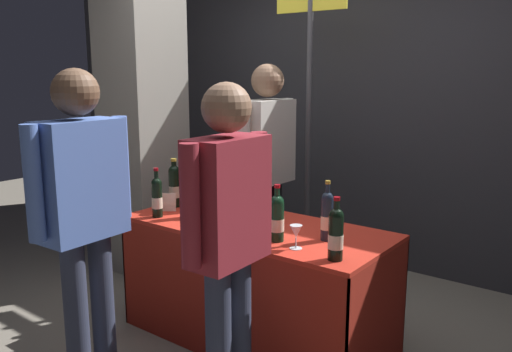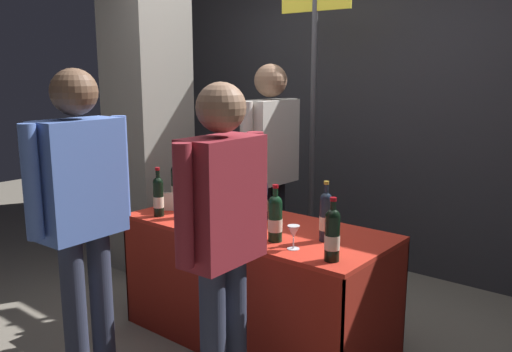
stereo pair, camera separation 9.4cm
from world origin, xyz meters
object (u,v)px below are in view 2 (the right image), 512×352
tasting_table (256,260)px  vendor_presenter (270,159)px  taster_foreground_right (223,228)px  display_bottle_0 (210,197)px  featured_wine_bottle (332,234)px  wine_glass_near_vendor (294,233)px  concrete_pillar (147,81)px  booth_signpost (313,105)px

tasting_table → vendor_presenter: size_ratio=0.96×
taster_foreground_right → tasting_table: bearing=26.4°
vendor_presenter → taster_foreground_right: size_ratio=1.06×
tasting_table → display_bottle_0: 0.50m
tasting_table → taster_foreground_right: bearing=-61.9°
featured_wine_bottle → wine_glass_near_vendor: featured_wine_bottle is taller
concrete_pillar → tasting_table: concrete_pillar is taller
wine_glass_near_vendor → concrete_pillar: bearing=161.3°
vendor_presenter → booth_signpost: bearing=173.6°
concrete_pillar → vendor_presenter: size_ratio=1.85×
booth_signpost → display_bottle_0: bearing=-92.6°
wine_glass_near_vendor → vendor_presenter: vendor_presenter is taller
booth_signpost → tasting_table: bearing=-74.0°
concrete_pillar → featured_wine_bottle: (2.17, -0.68, -0.70)m
featured_wine_bottle → wine_glass_near_vendor: bearing=174.7°
featured_wine_bottle → booth_signpost: (-0.99, 1.33, 0.51)m
display_bottle_0 → booth_signpost: size_ratio=0.13×
concrete_pillar → taster_foreground_right: concrete_pillar is taller
tasting_table → display_bottle_0: size_ratio=5.62×
taster_foreground_right → booth_signpost: 1.96m
featured_wine_bottle → display_bottle_0: 1.06m
vendor_presenter → taster_foreground_right: vendor_presenter is taller
concrete_pillar → display_bottle_0: (1.14, -0.46, -0.71)m
tasting_table → wine_glass_near_vendor: wine_glass_near_vendor is taller
display_bottle_0 → concrete_pillar: bearing=158.0°
taster_foreground_right → wine_glass_near_vendor: bearing=-8.5°
vendor_presenter → taster_foreground_right: (0.74, -1.32, -0.07)m
display_bottle_0 → booth_signpost: (0.05, 1.11, 0.53)m
display_bottle_0 → booth_signpost: 1.23m
featured_wine_bottle → booth_signpost: size_ratio=0.14×
tasting_table → taster_foreground_right: 0.91m
featured_wine_bottle → concrete_pillar: bearing=162.7°
concrete_pillar → booth_signpost: 1.37m
vendor_presenter → taster_foreground_right: bearing=30.2°
concrete_pillar → display_bottle_0: 1.41m
concrete_pillar → wine_glass_near_vendor: concrete_pillar is taller
featured_wine_bottle → display_bottle_0: featured_wine_bottle is taller
tasting_table → booth_signpost: 1.43m
display_bottle_0 → wine_glass_near_vendor: 0.82m
tasting_table → featured_wine_bottle: featured_wine_bottle is taller
concrete_pillar → featured_wine_bottle: 2.38m
featured_wine_bottle → taster_foreground_right: 0.55m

